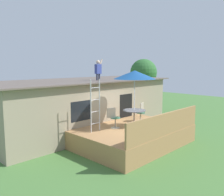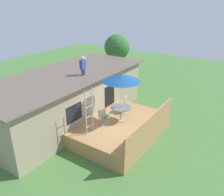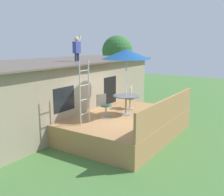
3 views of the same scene
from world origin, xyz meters
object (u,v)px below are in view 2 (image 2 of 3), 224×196
Objects in this scene: patio_table at (121,110)px; step_ladder at (89,112)px; patio_umbrella at (121,77)px; patio_chair_right at (125,105)px; patio_chair_left at (104,117)px; backyard_tree at (117,48)px; person_figure at (83,64)px.

patio_table is 0.47× the size of step_ladder.
patio_chair_right is at bearing 18.60° from patio_umbrella.
patio_chair_left reaches higher than patio_table.
patio_umbrella is 0.62× the size of backyard_tree.
backyard_tree is at bearing 17.45° from person_figure.
patio_umbrella is 2.76× the size of patio_chair_left.
patio_chair_left is (-1.07, -2.17, -2.14)m from person_figure.
step_ladder reaches higher than patio_chair_right.
patio_umbrella is at bearing -145.86° from backyard_tree.
step_ladder is at bearing -154.87° from backyard_tree.
backyard_tree is at bearing 52.61° from patio_chair_left.
person_figure is at bearing 87.63° from patio_chair_left.
backyard_tree is at bearing -162.44° from patio_chair_right.
patio_chair_left is 1.85m from patio_chair_right.
person_figure is at bearing 86.58° from patio_table.
backyard_tree is at bearing 34.14° from patio_table.
backyard_tree reaches higher than patio_chair_right.
person_figure reaches higher than patio_table.
person_figure is at bearing 86.58° from patio_umbrella.
backyard_tree reaches higher than step_ladder.
person_figure is 3.21m from patio_chair_right.
patio_chair_left is 9.13m from backyard_tree.
patio_chair_right is (0.93, 0.31, -0.13)m from patio_table.
person_figure reaches higher than step_ladder.
patio_table is at bearing -145.86° from backyard_tree.
backyard_tree is (6.01, 4.40, 1.72)m from patio_chair_right.
backyard_tree is (6.94, 4.71, -0.17)m from patio_umbrella.
person_figure is (0.15, 2.57, 0.25)m from patio_umbrella.
patio_umbrella reaches higher than patio_chair_right.
patio_table is 0.26× the size of backyard_tree.
person_figure reaches higher than patio_chair_right.
patio_chair_right is at bearing 18.60° from patio_table.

